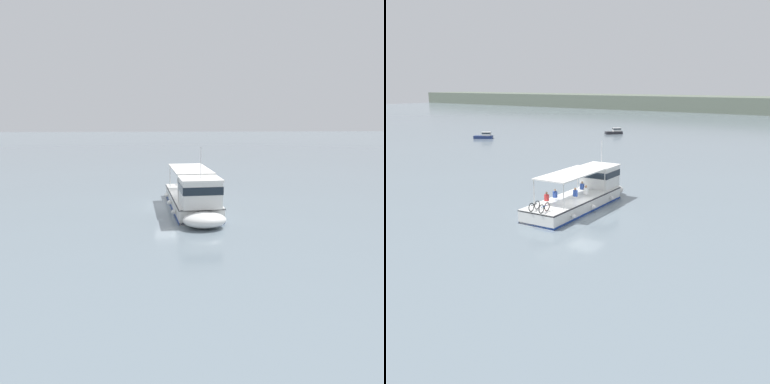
{
  "view_description": "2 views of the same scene",
  "coord_description": "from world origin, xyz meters",
  "views": [
    {
      "loc": [
        0.18,
        31.63,
        7.13
      ],
      "look_at": [
        -1.78,
        1.35,
        1.4
      ],
      "focal_mm": 36.03,
      "sensor_mm": 36.0,
      "label": 1
    },
    {
      "loc": [
        19.17,
        -27.44,
        10.17
      ],
      "look_at": [
        -1.78,
        1.35,
        1.4
      ],
      "focal_mm": 41.0,
      "sensor_mm": 36.0,
      "label": 2
    }
  ],
  "objects": [
    {
      "name": "ground_plane",
      "position": [
        0.0,
        0.0,
        0.0
      ],
      "size": [
        400.0,
        400.0,
        0.0
      ],
      "primitive_type": "plane",
      "color": "slate"
    },
    {
      "name": "ferry_main",
      "position": [
        -1.87,
        2.36,
        1.02
      ],
      "size": [
        4.29,
        13.0,
        5.32
      ],
      "color": "white",
      "rests_on": "ground"
    }
  ]
}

